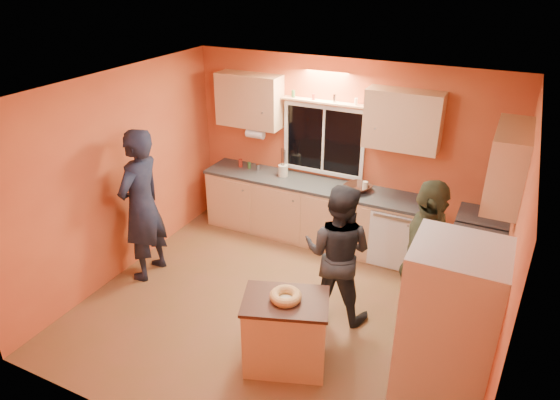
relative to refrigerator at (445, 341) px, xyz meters
The scene contains 14 objects.
ground 2.24m from the refrigerator, 157.06° to the left, with size 4.50×4.50×0.00m, color brown.
room_shell 2.26m from the refrigerator, 145.60° to the left, with size 4.54×4.04×2.61m.
back_counter 3.16m from the refrigerator, 126.89° to the left, with size 4.23×0.62×0.90m.
right_counter 1.38m from the refrigerator, 87.36° to the left, with size 0.62×1.84×0.90m.
refrigerator is the anchor object (origin of this frame).
island 1.56m from the refrigerator, behind, with size 0.97×0.81×0.80m.
bundt_pastry 1.48m from the refrigerator, behind, with size 0.31×0.31×0.09m, color tan.
person_left 3.86m from the refrigerator, 168.93° to the left, with size 0.72×0.47×1.98m, color black.
person_center 1.67m from the refrigerator, 141.82° to the left, with size 0.80×0.62×1.64m, color black.
person_right 1.05m from the refrigerator, 111.75° to the left, with size 1.10×0.46×1.88m, color #303321.
mixing_bowl 2.98m from the refrigerator, 121.93° to the left, with size 0.35×0.35×0.09m, color #331A11.
utensil_crock 3.71m from the refrigerator, 136.80° to the left, with size 0.14×0.14×0.17m, color beige.
potted_plant 0.53m from the refrigerator, 82.34° to the left, with size 0.29×0.25×0.33m, color gray.
red_box 1.76m from the refrigerator, 85.91° to the left, with size 0.16×0.12×0.07m, color maroon.
Camera 1 is at (2.06, -4.27, 3.76)m, focal length 32.00 mm.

